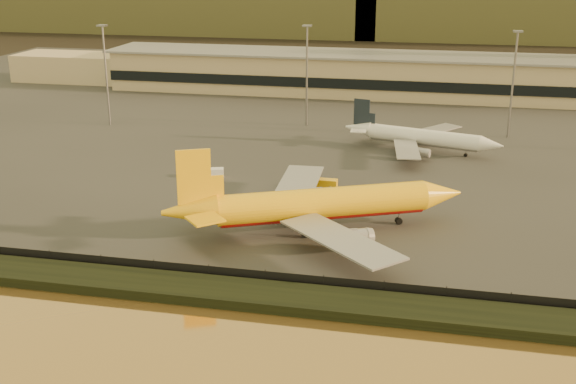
# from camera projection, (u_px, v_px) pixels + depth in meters

# --- Properties ---
(ground) EXTENTS (900.00, 900.00, 0.00)m
(ground) POSITION_uv_depth(u_px,v_px,m) (273.00, 249.00, 110.50)
(ground) COLOR black
(ground) RESTS_ON ground
(embankment) EXTENTS (320.00, 7.00, 1.40)m
(embankment) POSITION_uv_depth(u_px,v_px,m) (243.00, 294.00, 94.54)
(embankment) COLOR black
(embankment) RESTS_ON ground
(tarmac) EXTENTS (320.00, 220.00, 0.20)m
(tarmac) POSITION_uv_depth(u_px,v_px,m) (352.00, 115.00, 198.40)
(tarmac) COLOR #2D2D2D
(tarmac) RESTS_ON ground
(perimeter_fence) EXTENTS (300.00, 0.05, 2.20)m
(perimeter_fence) POSITION_uv_depth(u_px,v_px,m) (251.00, 277.00, 98.05)
(perimeter_fence) COLOR black
(perimeter_fence) RESTS_ON tarmac
(terminal_building) EXTENTS (202.00, 25.00, 12.60)m
(terminal_building) POSITION_uv_depth(u_px,v_px,m) (319.00, 73.00, 227.59)
(terminal_building) COLOR tan
(terminal_building) RESTS_ON tarmac
(apron_light_masts) EXTENTS (152.20, 12.20, 25.40)m
(apron_light_masts) POSITION_uv_depth(u_px,v_px,m) (406.00, 72.00, 171.88)
(apron_light_masts) COLOR slate
(apron_light_masts) RESTS_ON tarmac
(dhl_cargo_jet) EXTENTS (47.00, 44.55, 14.85)m
(dhl_cargo_jet) POSITION_uv_depth(u_px,v_px,m) (318.00, 205.00, 115.63)
(dhl_cargo_jet) COLOR yellow
(dhl_cargo_jet) RESTS_ON tarmac
(white_narrowbody_jet) EXTENTS (36.12, 34.50, 10.52)m
(white_narrowbody_jet) POSITION_uv_depth(u_px,v_px,m) (421.00, 137.00, 161.89)
(white_narrowbody_jet) COLOR white
(white_narrowbody_jet) RESTS_ON tarmac
(gse_vehicle_yellow) EXTENTS (4.15, 1.93, 1.85)m
(gse_vehicle_yellow) POSITION_uv_depth(u_px,v_px,m) (326.00, 184.00, 137.19)
(gse_vehicle_yellow) COLOR yellow
(gse_vehicle_yellow) RESTS_ON tarmac
(gse_vehicle_white) EXTENTS (4.46, 2.92, 1.85)m
(gse_vehicle_white) POSITION_uv_depth(u_px,v_px,m) (213.00, 173.00, 143.90)
(gse_vehicle_white) COLOR white
(gse_vehicle_white) RESTS_ON tarmac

